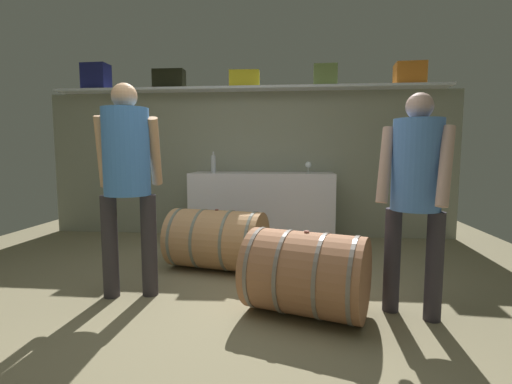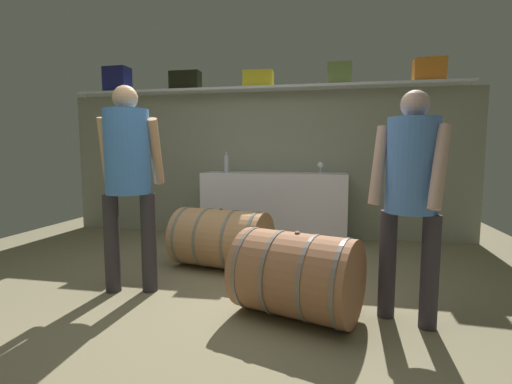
# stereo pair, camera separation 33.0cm
# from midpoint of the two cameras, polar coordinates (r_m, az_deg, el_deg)

# --- Properties ---
(ground_plane) EXTENTS (6.78, 8.28, 0.02)m
(ground_plane) POSITION_cam_midpoint_polar(r_m,az_deg,el_deg) (3.57, -7.61, -13.09)
(ground_plane) COLOR #817758
(back_wall_panel) EXTENTS (5.58, 0.10, 1.96)m
(back_wall_panel) POSITION_cam_midpoint_polar(r_m,az_deg,el_deg) (5.25, -3.04, 4.14)
(back_wall_panel) COLOR gray
(back_wall_panel) RESTS_ON ground
(high_shelf_board) EXTENTS (5.14, 0.40, 0.03)m
(high_shelf_board) POSITION_cam_midpoint_polar(r_m,az_deg,el_deg) (5.16, -3.36, 15.22)
(high_shelf_board) COLOR silver
(high_shelf_board) RESTS_ON back_wall_panel
(toolcase_navy) EXTENTS (0.35, 0.24, 0.35)m
(toolcase_navy) POSITION_cam_midpoint_polar(r_m,az_deg,el_deg) (5.87, -24.53, 15.48)
(toolcase_navy) COLOR navy
(toolcase_navy) RESTS_ON high_shelf_board
(toolcase_black) EXTENTS (0.42, 0.19, 0.26)m
(toolcase_black) POSITION_cam_midpoint_polar(r_m,az_deg,el_deg) (5.44, -14.75, 16.10)
(toolcase_black) COLOR black
(toolcase_black) RESTS_ON high_shelf_board
(toolcase_yellow) EXTENTS (0.40, 0.24, 0.22)m
(toolcase_yellow) POSITION_cam_midpoint_polar(r_m,az_deg,el_deg) (5.19, -3.64, 16.58)
(toolcase_yellow) COLOR yellow
(toolcase_yellow) RESTS_ON high_shelf_board
(toolcase_olive) EXTENTS (0.31, 0.31, 0.26)m
(toolcase_olive) POSITION_cam_midpoint_polar(r_m,az_deg,el_deg) (5.13, 8.50, 16.90)
(toolcase_olive) COLOR olive
(toolcase_olive) RESTS_ON high_shelf_board
(toolcase_orange) EXTENTS (0.38, 0.32, 0.27)m
(toolcase_orange) POSITION_cam_midpoint_polar(r_m,az_deg,el_deg) (5.29, 20.45, 16.31)
(toolcase_orange) COLOR orange
(toolcase_orange) RESTS_ON high_shelf_board
(work_cabinet) EXTENTS (1.84, 0.54, 0.89)m
(work_cabinet) POSITION_cam_midpoint_polar(r_m,az_deg,el_deg) (4.94, -1.00, -2.23)
(work_cabinet) COLOR white
(work_cabinet) RESTS_ON ground
(wine_bottle_clear) EXTENTS (0.07, 0.07, 0.27)m
(wine_bottle_clear) POSITION_cam_midpoint_polar(r_m,az_deg,el_deg) (4.95, -8.36, 4.33)
(wine_bottle_clear) COLOR #B7BABD
(wine_bottle_clear) RESTS_ON work_cabinet
(wine_glass) EXTENTS (0.08, 0.08, 0.15)m
(wine_glass) POSITION_cam_midpoint_polar(r_m,az_deg,el_deg) (4.72, 5.90, 4.05)
(wine_glass) COLOR white
(wine_glass) RESTS_ON work_cabinet
(wine_barrel_near) EXTENTS (0.97, 0.82, 0.61)m
(wine_barrel_near) POSITION_cam_midpoint_polar(r_m,az_deg,el_deg) (2.75, 4.10, -12.16)
(wine_barrel_near) COLOR #A56B48
(wine_barrel_near) RESTS_ON ground
(wine_barrel_far) EXTENTS (1.03, 0.76, 0.60)m
(wine_barrel_far) POSITION_cam_midpoint_polar(r_m,az_deg,el_deg) (3.80, -8.40, -7.12)
(wine_barrel_far) COLOR tan
(wine_barrel_far) RESTS_ON ground
(winemaker_pouring) EXTENTS (0.50, 0.46, 1.55)m
(winemaker_pouring) POSITION_cam_midpoint_polar(r_m,az_deg,el_deg) (2.75, 19.88, 1.44)
(winemaker_pouring) COLOR #322D35
(winemaker_pouring) RESTS_ON ground
(visitor_tasting) EXTENTS (0.54, 0.48, 1.68)m
(visitor_tasting) POSITION_cam_midpoint_polar(r_m,az_deg,el_deg) (3.18, -21.73, 3.38)
(visitor_tasting) COLOR #322D32
(visitor_tasting) RESTS_ON ground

